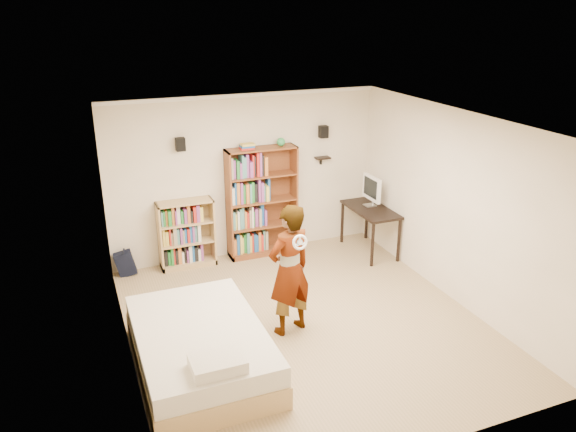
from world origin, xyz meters
The scene contains 14 objects.
ground centered at (0.00, 0.00, 0.00)m, with size 4.50×5.00×0.01m, color tan.
room_shell centered at (0.00, 0.00, 1.76)m, with size 4.52×5.02×2.71m.
crown_molding centered at (0.00, 0.00, 2.67)m, with size 4.50×5.00×0.06m.
speaker_left centered at (-1.05, 2.40, 2.00)m, with size 0.14×0.12×0.20m, color black.
speaker_right centered at (1.35, 2.40, 2.00)m, with size 0.14×0.12×0.20m, color black.
wall_shelf centered at (1.35, 2.41, 1.55)m, with size 0.25×0.16×0.03m, color black.
tall_bookshelf centered at (0.22, 2.33, 0.92)m, with size 1.17×0.34×1.84m, color brown, non-canonical shape.
low_bookshelf centered at (-1.06, 2.33, 0.55)m, with size 0.88×0.33×1.10m, color tan, non-canonical shape.
computer_desk centered at (1.94, 1.73, 0.39)m, with size 0.58×1.15×0.78m, color black, non-canonical shape.
imac centered at (1.99, 1.86, 1.04)m, with size 0.10×0.52×0.52m, color white, non-canonical shape.
daybed centered at (-1.52, -0.43, 0.32)m, with size 1.43×2.20×0.65m, color silver, non-canonical shape.
person centered at (-0.26, -0.08, 0.87)m, with size 0.63×0.42×1.74m, color black.
wii_wheel centered at (-0.26, -0.41, 1.38)m, with size 0.19×0.19×0.03m, color white.
navy_bag centered at (-2.05, 2.35, 0.20)m, with size 0.30×0.19×0.41m, color black, non-canonical shape.
Camera 1 is at (-2.63, -5.96, 4.00)m, focal length 35.00 mm.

